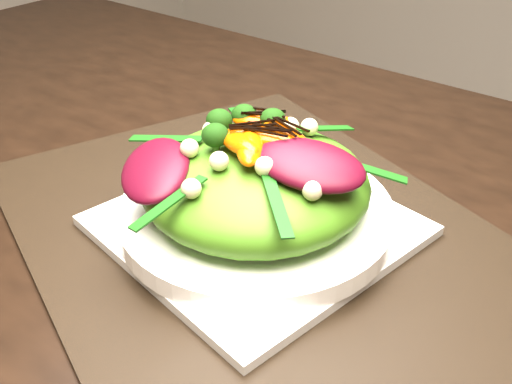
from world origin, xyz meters
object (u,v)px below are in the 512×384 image
Objects in this scene: dining_table at (186,185)px; salad_bowl at (256,213)px; placemat at (256,231)px; plate_base at (256,226)px; lettuce_mound at (256,183)px; orange_segment at (260,134)px.

salad_bowl is (0.15, -0.05, 0.04)m from dining_table.
plate_base reaches higher than placemat.
plate_base is 1.20× the size of lettuce_mound.
placemat is 0.10m from orange_segment.
salad_bowl reaches higher than plate_base.
salad_bowl is 0.08m from orange_segment.
lettuce_mound is at bearing 90.00° from placemat.
placemat is 2.52× the size of lettuce_mound.
salad_bowl is 0.04m from lettuce_mound.
placemat is 0.06m from lettuce_mound.
placemat is 2.05× the size of salad_bowl.
orange_segment is at bearing 114.60° from salad_bowl.
lettuce_mound is (0.00, 0.00, 0.06)m from placemat.
plate_base is (0.15, -0.05, 0.03)m from dining_table.
lettuce_mound reaches higher than placemat.
salad_bowl is 4.46× the size of orange_segment.
placemat is at bearing -65.40° from orange_segment.
orange_segment is (-0.01, 0.01, 0.10)m from placemat.
orange_segment reaches higher than salad_bowl.
dining_table reaches higher than plate_base.
plate_base is at bearing -65.40° from orange_segment.
plate_base is 0.05m from lettuce_mound.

